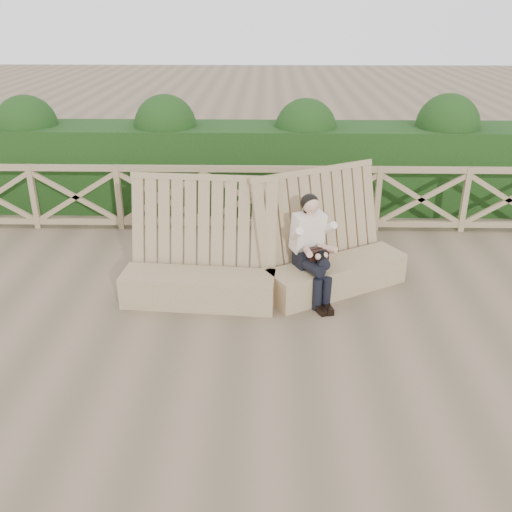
{
  "coord_description": "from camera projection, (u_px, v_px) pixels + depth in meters",
  "views": [
    {
      "loc": [
        0.34,
        -5.49,
        3.56
      ],
      "look_at": [
        0.21,
        0.4,
        0.9
      ],
      "focal_mm": 40.0,
      "sensor_mm": 36.0,
      "label": 1
    }
  ],
  "objects": [
    {
      "name": "woman",
      "position": [
        312.0,
        245.0,
        7.19
      ],
      "size": [
        0.58,
        0.89,
        1.37
      ],
      "rotation": [
        0.0,
        0.0,
        0.44
      ],
      "color": "black",
      "rests_on": "ground"
    },
    {
      "name": "guardrail",
      "position": [
        247.0,
        198.0,
        9.43
      ],
      "size": [
        10.1,
        0.09,
        1.1
      ],
      "color": "#86704E",
      "rests_on": "ground"
    },
    {
      "name": "ground",
      "position": [
        237.0,
        342.0,
        6.47
      ],
      "size": [
        60.0,
        60.0,
        0.0
      ],
      "primitive_type": "plane",
      "color": "brown",
      "rests_on": "ground"
    },
    {
      "name": "bench",
      "position": [
        268.0,
        267.0,
        7.4
      ],
      "size": [
        3.73,
        1.64,
        1.55
      ],
      "rotation": [
        0.0,
        0.0,
        0.22
      ],
      "color": "#896A4E",
      "rests_on": "ground"
    },
    {
      "name": "hedge",
      "position": [
        250.0,
        167.0,
        10.44
      ],
      "size": [
        12.0,
        1.2,
        1.5
      ],
      "primitive_type": "cube",
      "color": "black",
      "rests_on": "ground"
    }
  ]
}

